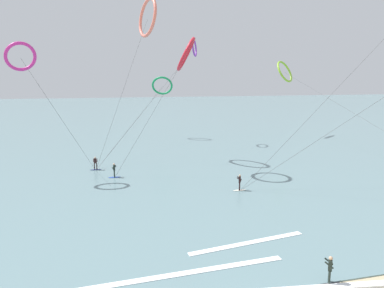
% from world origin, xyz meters
% --- Properties ---
extents(sea_water, '(400.00, 200.00, 0.08)m').
position_xyz_m(sea_water, '(0.00, 104.03, 0.04)').
color(sea_water, slate).
rests_on(sea_water, ground).
extents(surfer_cobalt, '(1.40, 0.61, 1.70)m').
position_xyz_m(surfer_cobalt, '(-7.01, 28.66, 0.82)').
color(surfer_cobalt, '#2647B7').
rests_on(surfer_cobalt, ground).
extents(surfer_charcoal, '(1.40, 0.72, 1.70)m').
position_xyz_m(surfer_charcoal, '(4.36, 4.02, 0.74)').
color(surfer_charcoal, black).
rests_on(surfer_charcoal, ground).
extents(surfer_navy, '(1.40, 0.57, 1.70)m').
position_xyz_m(surfer_navy, '(-9.25, 32.69, 0.82)').
color(surfer_navy, navy).
rests_on(surfer_navy, ground).
extents(surfer_ivory, '(1.40, 0.70, 1.70)m').
position_xyz_m(surfer_ivory, '(5.45, 20.71, 0.82)').
color(surfer_ivory, silver).
rests_on(surfer_ivory, ground).
extents(kite_magenta, '(8.73, 4.42, 15.32)m').
position_xyz_m(kite_magenta, '(-16.18, 29.60, 13.74)').
color(kite_magenta, '#CC288E').
rests_on(kite_magenta, ground).
extents(kite_coral, '(8.88, 7.36, 22.16)m').
position_xyz_m(kite_coral, '(-1.73, 37.31, 19.50)').
color(kite_coral, '#EA7260').
rests_on(kite_coral, ground).
extents(kite_crimson, '(10.34, 4.69, 16.21)m').
position_xyz_m(kite_crimson, '(1.66, 28.85, 14.23)').
color(kite_crimson, red).
rests_on(kite_crimson, ground).
extents(kite_lime, '(5.30, 44.49, 14.95)m').
position_xyz_m(kite_lime, '(26.74, 51.83, 12.77)').
color(kite_lime, '#8CC62D').
rests_on(kite_lime, ground).
extents(kite_emerald, '(14.23, 23.45, 11.92)m').
position_xyz_m(kite_emerald, '(2.76, 54.49, 10.10)').
color(kite_emerald, '#199351').
rests_on(kite_emerald, ground).
extents(kite_violet, '(17.55, 16.59, 18.23)m').
position_xyz_m(kite_violet, '(7.29, 47.66, 16.61)').
color(kite_violet, purple).
rests_on(kite_violet, ground).
extents(wave_crest_near, '(18.44, 2.83, 0.12)m').
position_xyz_m(wave_crest_near, '(3.36, 3.74, 0.06)').
color(wave_crest_near, white).
rests_on(wave_crest_near, ground).
extents(wave_crest_mid, '(16.05, 1.33, 0.12)m').
position_xyz_m(wave_crest_mid, '(-5.04, 6.76, 0.06)').
color(wave_crest_mid, white).
rests_on(wave_crest_mid, ground).
extents(wave_crest_far, '(8.93, 1.73, 0.12)m').
position_xyz_m(wave_crest_far, '(1.77, 9.56, 0.06)').
color(wave_crest_far, white).
rests_on(wave_crest_far, ground).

